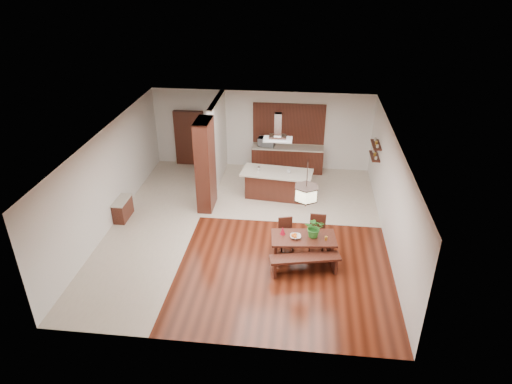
# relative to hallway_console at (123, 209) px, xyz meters

# --- Properties ---
(room_shell) EXTENTS (9.00, 9.04, 2.92)m
(room_shell) POSITION_rel_hallway_console_xyz_m (3.81, -0.20, 1.75)
(room_shell) COLOR #3D150B
(room_shell) RESTS_ON ground
(tile_hallway) EXTENTS (2.50, 9.00, 0.01)m
(tile_hallway) POSITION_rel_hallway_console_xyz_m (1.06, -0.20, -0.31)
(tile_hallway) COLOR beige
(tile_hallway) RESTS_ON ground
(tile_kitchen) EXTENTS (5.50, 4.00, 0.01)m
(tile_kitchen) POSITION_rel_hallway_console_xyz_m (5.06, 2.30, -0.31)
(tile_kitchen) COLOR beige
(tile_kitchen) RESTS_ON ground
(soffit_band) EXTENTS (8.00, 9.00, 0.02)m
(soffit_band) POSITION_rel_hallway_console_xyz_m (3.81, -0.20, 2.57)
(soffit_band) COLOR #402410
(soffit_band) RESTS_ON room_shell
(partition_pier) EXTENTS (0.45, 1.00, 2.90)m
(partition_pier) POSITION_rel_hallway_console_xyz_m (2.41, 1.00, 1.14)
(partition_pier) COLOR black
(partition_pier) RESTS_ON ground
(partition_stub) EXTENTS (0.18, 2.40, 2.90)m
(partition_stub) POSITION_rel_hallway_console_xyz_m (2.41, 3.10, 1.14)
(partition_stub) COLOR silver
(partition_stub) RESTS_ON ground
(hallway_console) EXTENTS (0.37, 0.88, 0.63)m
(hallway_console) POSITION_rel_hallway_console_xyz_m (0.00, 0.00, 0.00)
(hallway_console) COLOR black
(hallway_console) RESTS_ON ground
(hallway_doorway) EXTENTS (1.10, 0.20, 2.10)m
(hallway_doorway) POSITION_rel_hallway_console_xyz_m (1.11, 4.20, 0.74)
(hallway_doorway) COLOR black
(hallway_doorway) RESTS_ON ground
(rear_counter) EXTENTS (2.60, 0.62, 0.95)m
(rear_counter) POSITION_rel_hallway_console_xyz_m (4.81, 4.00, 0.16)
(rear_counter) COLOR black
(rear_counter) RESTS_ON ground
(kitchen_window) EXTENTS (2.60, 0.08, 1.50)m
(kitchen_window) POSITION_rel_hallway_console_xyz_m (4.81, 4.26, 1.44)
(kitchen_window) COLOR olive
(kitchen_window) RESTS_ON room_shell
(shelf_lower) EXTENTS (0.26, 0.90, 0.04)m
(shelf_lower) POSITION_rel_hallway_console_xyz_m (7.68, 2.40, 1.08)
(shelf_lower) COLOR black
(shelf_lower) RESTS_ON room_shell
(shelf_upper) EXTENTS (0.26, 0.90, 0.04)m
(shelf_upper) POSITION_rel_hallway_console_xyz_m (7.68, 2.40, 1.49)
(shelf_upper) COLOR black
(shelf_upper) RESTS_ON room_shell
(dining_table) EXTENTS (1.74, 1.00, 0.69)m
(dining_table) POSITION_rel_hallway_console_xyz_m (5.50, -1.51, 0.20)
(dining_table) COLOR black
(dining_table) RESTS_ON ground
(dining_bench) EXTENTS (1.82, 0.77, 0.50)m
(dining_bench) POSITION_rel_hallway_console_xyz_m (5.56, -2.11, -0.06)
(dining_bench) COLOR black
(dining_bench) RESTS_ON ground
(dining_chair_left) EXTENTS (0.48, 0.48, 0.88)m
(dining_chair_left) POSITION_rel_hallway_console_xyz_m (5.04, -1.05, 0.13)
(dining_chair_left) COLOR black
(dining_chair_left) RESTS_ON ground
(dining_chair_right) EXTENTS (0.45, 0.45, 0.97)m
(dining_chair_right) POSITION_rel_hallway_console_xyz_m (5.86, -0.96, 0.17)
(dining_chair_right) COLOR black
(dining_chair_right) RESTS_ON ground
(pendant_lantern) EXTENTS (0.64, 0.64, 1.31)m
(pendant_lantern) POSITION_rel_hallway_console_xyz_m (5.50, -1.51, 1.93)
(pendant_lantern) COLOR beige
(pendant_lantern) RESTS_ON room_shell
(foliage_plant) EXTENTS (0.51, 0.44, 0.55)m
(foliage_plant) POSITION_rel_hallway_console_xyz_m (5.77, -1.45, 0.65)
(foliage_plant) COLOR #2C7727
(foliage_plant) RESTS_ON dining_table
(fruit_bowl) EXTENTS (0.30, 0.30, 0.07)m
(fruit_bowl) POSITION_rel_hallway_console_xyz_m (5.29, -1.56, 0.41)
(fruit_bowl) COLOR beige
(fruit_bowl) RESTS_ON dining_table
(napkin_cone) EXTENTS (0.17, 0.17, 0.22)m
(napkin_cone) POSITION_rel_hallway_console_xyz_m (4.95, -1.43, 0.49)
(napkin_cone) COLOR #A30B20
(napkin_cone) RESTS_ON dining_table
(gold_ornament) EXTENTS (0.08, 0.08, 0.10)m
(gold_ornament) POSITION_rel_hallway_console_xyz_m (6.08, -1.58, 0.43)
(gold_ornament) COLOR gold
(gold_ornament) RESTS_ON dining_table
(kitchen_island) EXTENTS (2.38, 1.23, 0.94)m
(kitchen_island) POSITION_rel_hallway_console_xyz_m (4.56, 1.88, 0.17)
(kitchen_island) COLOR black
(kitchen_island) RESTS_ON ground
(range_hood) EXTENTS (0.90, 0.55, 0.87)m
(range_hood) POSITION_rel_hallway_console_xyz_m (4.56, 1.88, 2.15)
(range_hood) COLOR silver
(range_hood) RESTS_ON room_shell
(island_cup) EXTENTS (0.15, 0.15, 0.09)m
(island_cup) POSITION_rel_hallway_console_xyz_m (4.94, 1.80, 0.68)
(island_cup) COLOR silver
(island_cup) RESTS_ON kitchen_island
(microwave) EXTENTS (0.64, 0.48, 0.33)m
(microwave) POSITION_rel_hallway_console_xyz_m (4.03, 4.00, 0.80)
(microwave) COLOR #AFB1B6
(microwave) RESTS_ON rear_counter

